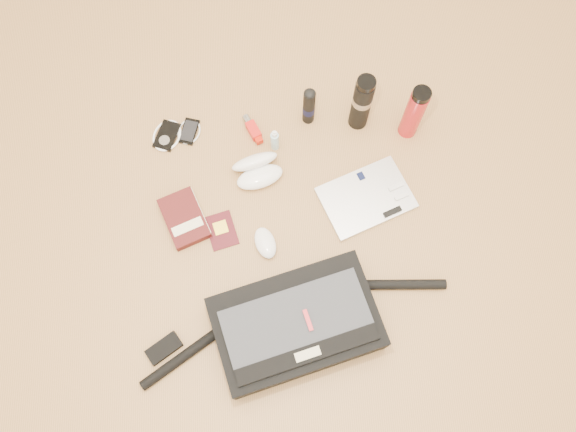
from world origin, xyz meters
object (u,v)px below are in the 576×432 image
at_px(messenger_bag, 295,325).
at_px(laptop, 367,198).
at_px(book, 185,218).
at_px(thermos_black, 362,103).
at_px(thermos_red, 414,113).

xyz_separation_m(messenger_bag, laptop, (0.27, 0.42, -0.05)).
bearing_deg(laptop, book, 162.48).
bearing_deg(laptop, thermos_black, 68.85).
height_order(laptop, thermos_red, thermos_red).
bearing_deg(messenger_bag, thermos_red, 41.76).
relative_size(laptop, thermos_black, 1.35).
height_order(laptop, thermos_black, thermos_black).
distance_m(messenger_bag, thermos_red, 0.81).
height_order(book, thermos_red, thermos_red).
xyz_separation_m(laptop, thermos_red, (0.17, 0.25, 0.11)).
xyz_separation_m(messenger_bag, book, (-0.35, 0.38, -0.05)).
relative_size(messenger_bag, thermos_black, 3.77).
bearing_deg(book, thermos_red, -1.07).
distance_m(messenger_bag, laptop, 0.50).
height_order(messenger_bag, laptop, messenger_bag).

